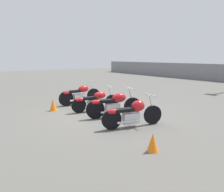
# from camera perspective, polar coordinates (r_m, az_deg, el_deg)

# --- Properties ---
(ground_plane) EXTENTS (60.00, 60.00, 0.00)m
(ground_plane) POSITION_cam_1_polar(r_m,az_deg,el_deg) (8.43, -1.61, -4.56)
(ground_plane) COLOR #5B5954
(motorcycle_slot_0) EXTENTS (0.67, 2.08, 1.03)m
(motorcycle_slot_0) POSITION_cam_1_polar(r_m,az_deg,el_deg) (10.10, -8.47, 0.34)
(motorcycle_slot_0) COLOR black
(motorcycle_slot_0) RESTS_ON ground_plane
(motorcycle_slot_1) EXTENTS (0.57, 2.07, 0.95)m
(motorcycle_slot_1) POSITION_cam_1_polar(r_m,az_deg,el_deg) (8.80, -4.48, -1.30)
(motorcycle_slot_1) COLOR black
(motorcycle_slot_1) RESTS_ON ground_plane
(motorcycle_slot_2) EXTENTS (0.79, 2.06, 1.03)m
(motorcycle_slot_2) POSITION_cam_1_polar(r_m,az_deg,el_deg) (7.85, 0.47, -2.26)
(motorcycle_slot_2) COLOR black
(motorcycle_slot_2) RESTS_ON ground_plane
(motorcycle_slot_3) EXTENTS (0.74, 2.01, 0.98)m
(motorcycle_slot_3) POSITION_cam_1_polar(r_m,az_deg,el_deg) (6.77, 5.21, -4.59)
(motorcycle_slot_3) COLOR black
(motorcycle_slot_3) RESTS_ON ground_plane
(traffic_cone_near) EXTENTS (0.29, 0.29, 0.50)m
(traffic_cone_near) POSITION_cam_1_polar(r_m,az_deg,el_deg) (9.10, -15.11, -2.19)
(traffic_cone_near) COLOR orange
(traffic_cone_near) RESTS_ON ground_plane
(traffic_cone_far) EXTENTS (0.27, 0.27, 0.43)m
(traffic_cone_far) POSITION_cam_1_polar(r_m,az_deg,el_deg) (5.17, 10.61, -11.84)
(traffic_cone_far) COLOR orange
(traffic_cone_far) RESTS_ON ground_plane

